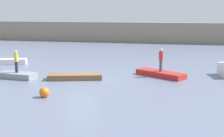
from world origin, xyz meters
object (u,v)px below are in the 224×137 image
at_px(rowboat_white, 7,62).
at_px(person_red_shirt, 161,59).
at_px(person_yellow_shirt, 16,60).
at_px(mooring_buoy, 44,92).
at_px(rowboat_brown, 75,77).
at_px(rowboat_grey, 17,75).
at_px(rowboat_red, 161,74).

distance_m(rowboat_white, person_red_shirt, 14.59).
bearing_deg(person_yellow_shirt, mooring_buoy, -47.15).
distance_m(rowboat_white, mooring_buoy, 12.90).
distance_m(rowboat_brown, mooring_buoy, 5.05).
distance_m(rowboat_grey, person_red_shirt, 10.79).
bearing_deg(rowboat_grey, person_yellow_shirt, 5.59).
bearing_deg(person_red_shirt, rowboat_white, 169.80).
height_order(rowboat_white, person_yellow_shirt, person_yellow_shirt).
bearing_deg(mooring_buoy, rowboat_brown, 88.40).
height_order(rowboat_red, mooring_buoy, mooring_buoy).
height_order(rowboat_red, person_yellow_shirt, person_yellow_shirt).
height_order(rowboat_grey, person_red_shirt, person_red_shirt).
bearing_deg(person_yellow_shirt, rowboat_brown, 7.12).
xyz_separation_m(person_yellow_shirt, mooring_buoy, (4.18, -4.51, -1.05)).
relative_size(rowboat_grey, mooring_buoy, 4.68).
bearing_deg(mooring_buoy, person_yellow_shirt, 132.85).
relative_size(rowboat_grey, person_yellow_shirt, 1.67).
bearing_deg(person_yellow_shirt, rowboat_grey, 180.00).
relative_size(rowboat_grey, rowboat_brown, 0.71).
height_order(rowboat_grey, rowboat_brown, rowboat_grey).
bearing_deg(person_yellow_shirt, person_red_shirt, 15.65).
bearing_deg(mooring_buoy, rowboat_grey, 132.85).
distance_m(rowboat_grey, person_yellow_shirt, 1.13).
relative_size(rowboat_white, rowboat_brown, 0.91).
bearing_deg(rowboat_grey, rowboat_red, 21.24).
bearing_deg(rowboat_red, person_yellow_shirt, -132.05).
bearing_deg(rowboat_brown, rowboat_grey, 171.21).
bearing_deg(rowboat_brown, rowboat_red, 5.48).
relative_size(rowboat_brown, person_yellow_shirt, 2.34).
relative_size(rowboat_red, person_red_shirt, 2.25).
bearing_deg(rowboat_white, rowboat_red, -27.55).
distance_m(rowboat_red, person_yellow_shirt, 10.79).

